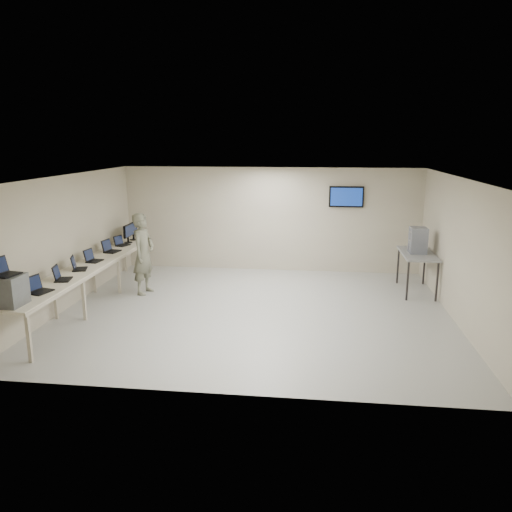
# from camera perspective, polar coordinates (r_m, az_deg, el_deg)

# --- Properties ---
(room) EXTENTS (8.01, 7.01, 2.81)m
(room) POSITION_cam_1_polar(r_m,az_deg,el_deg) (10.17, 0.09, 1.24)
(room) COLOR #B5B4B1
(room) RESTS_ON ground
(workbench) EXTENTS (0.76, 6.00, 0.90)m
(workbench) POSITION_cam_1_polar(r_m,az_deg,el_deg) (11.26, -18.57, -1.34)
(workbench) COLOR beige
(workbench) RESTS_ON ground
(equipment_box) EXTENTS (0.43, 0.48, 0.50)m
(equipment_box) POSITION_cam_1_polar(r_m,az_deg,el_deg) (8.96, -26.35, -3.55)
(equipment_box) COLOR slate
(equipment_box) RESTS_ON workbench
(laptop_on_box) EXTENTS (0.37, 0.42, 0.30)m
(laptop_on_box) POSITION_cam_1_polar(r_m,az_deg,el_deg) (8.91, -26.88, -1.52)
(laptop_on_box) COLOR black
(laptop_on_box) RESTS_ON equipment_box
(laptop_0) EXTENTS (0.40, 0.44, 0.30)m
(laptop_0) POSITION_cam_1_polar(r_m,az_deg,el_deg) (9.55, -23.69, -3.38)
(laptop_0) COLOR black
(laptop_0) RESTS_ON workbench
(laptop_1) EXTENTS (0.37, 0.41, 0.28)m
(laptop_1) POSITION_cam_1_polar(r_m,az_deg,el_deg) (10.20, -21.45, -2.18)
(laptop_1) COLOR black
(laptop_1) RESTS_ON workbench
(laptop_2) EXTENTS (0.40, 0.43, 0.28)m
(laptop_2) POSITION_cam_1_polar(r_m,az_deg,el_deg) (10.90, -19.77, -1.10)
(laptop_2) COLOR black
(laptop_2) RESTS_ON workbench
(laptop_3) EXTENTS (0.33, 0.38, 0.28)m
(laptop_3) POSITION_cam_1_polar(r_m,az_deg,el_deg) (11.52, -18.22, -0.25)
(laptop_3) COLOR black
(laptop_3) RESTS_ON workbench
(laptop_4) EXTENTS (0.37, 0.42, 0.30)m
(laptop_4) POSITION_cam_1_polar(r_m,az_deg,el_deg) (12.37, -16.36, 0.80)
(laptop_4) COLOR black
(laptop_4) RESTS_ON workbench
(laptop_5) EXTENTS (0.36, 0.39, 0.25)m
(laptop_5) POSITION_cam_1_polar(r_m,az_deg,el_deg) (13.04, -15.17, 1.44)
(laptop_5) COLOR black
(laptop_5) RESTS_ON workbench
(monitor_near) EXTENTS (0.21, 0.48, 0.47)m
(monitor_near) POSITION_cam_1_polar(r_m,az_deg,el_deg) (13.30, -14.44, 2.67)
(monitor_near) COLOR black
(monitor_near) RESTS_ON workbench
(monitor_far) EXTENTS (0.21, 0.48, 0.48)m
(monitor_far) POSITION_cam_1_polar(r_m,az_deg,el_deg) (13.66, -13.86, 2.99)
(monitor_far) COLOR black
(monitor_far) RESTS_ON workbench
(soldier) EXTENTS (0.57, 0.76, 1.89)m
(soldier) POSITION_cam_1_polar(r_m,az_deg,el_deg) (11.79, -12.74, 0.25)
(soldier) COLOR #585B45
(soldier) RESTS_ON ground
(side_table) EXTENTS (0.73, 1.57, 0.94)m
(side_table) POSITION_cam_1_polar(r_m,az_deg,el_deg) (12.20, 18.00, 0.02)
(side_table) COLOR gray
(side_table) RESTS_ON ground
(storage_bins) EXTENTS (0.38, 0.42, 0.60)m
(storage_bins) POSITION_cam_1_polar(r_m,az_deg,el_deg) (12.13, 18.03, 1.72)
(storage_bins) COLOR gray
(storage_bins) RESTS_ON side_table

